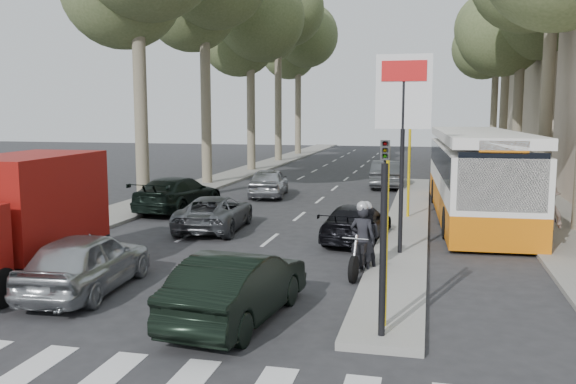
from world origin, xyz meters
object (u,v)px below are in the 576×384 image
object	(u,v)px
city_bus	(476,172)
motorcycle	(364,240)
silver_hatchback	(87,262)
dark_hatchback	(238,286)
red_truck	(17,215)

from	to	relation	value
city_bus	motorcycle	world-z (taller)	city_bus
silver_hatchback	dark_hatchback	xyz separation A→B (m)	(3.92, -1.02, -0.01)
dark_hatchback	red_truck	bearing A→B (deg)	-8.57
motorcycle	dark_hatchback	bearing A→B (deg)	-108.14
silver_hatchback	red_truck	world-z (taller)	red_truck
silver_hatchback	dark_hatchback	world-z (taller)	silver_hatchback
red_truck	motorcycle	size ratio (longest dim) A/B	2.60
red_truck	motorcycle	bearing A→B (deg)	14.73
silver_hatchback	city_bus	size ratio (longest dim) A/B	0.32
city_bus	red_truck	bearing A→B (deg)	-137.38
silver_hatchback	dark_hatchback	bearing A→B (deg)	161.49
silver_hatchback	motorcycle	size ratio (longest dim) A/B	1.88
silver_hatchback	red_truck	size ratio (longest dim) A/B	0.72
silver_hatchback	motorcycle	bearing A→B (deg)	-156.28
city_bus	motorcycle	distance (m)	9.57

